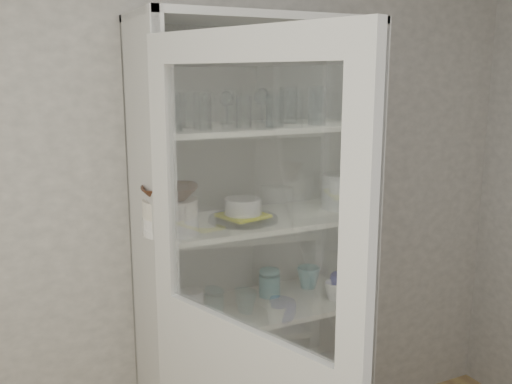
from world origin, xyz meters
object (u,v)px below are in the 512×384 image
mug_teal (309,277)px  white_canister (192,304)px  terracotta_bowl (170,192)px  teal_jar (270,283)px  goblet_1 (227,106)px  goblet_2 (262,104)px  white_ramekin (243,206)px  yellow_trivet (243,215)px  goblet_3 (318,101)px  mug_blue (343,285)px  grey_bowl_stack (337,191)px  goblet_0 (155,107)px  mug_white (334,291)px  glass_platter (243,219)px  measuring_cups (193,320)px  pantry_cabinet (250,283)px  tin_box (322,367)px  plate_stack_back (171,209)px  plate_stack_front (171,225)px  cream_bowl (170,207)px

mug_teal → white_canister: (-0.62, -0.07, 0.01)m
terracotta_bowl → teal_jar: bearing=15.6°
goblet_1 → goblet_2: goblet_2 is taller
white_canister → white_ramekin: bearing=-6.8°
yellow_trivet → mug_teal: bearing=13.8°
goblet_1 → yellow_trivet: bearing=-76.8°
goblet_3 → mug_blue: 0.86m
grey_bowl_stack → yellow_trivet: bearing=-178.4°
goblet_0 → mug_teal: goblet_0 is taller
goblet_2 → mug_white: size_ratio=1.80×
white_ramekin → glass_platter: bearing=0.0°
mug_white → measuring_cups: 0.67m
goblet_0 → teal_jar: (0.51, -0.01, -0.82)m
pantry_cabinet → goblet_1: pantry_cabinet is taller
mug_white → tin_box: bearing=79.0°
pantry_cabinet → measuring_cups: size_ratio=19.97×
plate_stack_back → tin_box: size_ratio=1.03×
pantry_cabinet → plate_stack_front: pantry_cabinet is taller
white_ramekin → teal_jar: (0.17, 0.09, -0.40)m
goblet_3 → tin_box: size_ratio=0.86×
tin_box → terracotta_bowl: bearing=-176.6°
plate_stack_front → grey_bowl_stack: (0.82, 0.07, 0.05)m
plate_stack_front → mug_blue: size_ratio=1.70×
mug_teal → mug_blue: bearing=-74.9°
pantry_cabinet → glass_platter: (-0.08, -0.09, 0.33)m
mug_white → measuring_cups: bearing=161.5°
plate_stack_front → terracotta_bowl: bearing=0.0°
terracotta_bowl → glass_platter: size_ratio=0.74×
goblet_1 → measuring_cups: (-0.23, -0.16, -0.85)m
goblet_2 → grey_bowl_stack: goblet_2 is taller
mug_blue → tin_box: bearing=159.3°
terracotta_bowl → mug_teal: size_ratio=1.97×
goblet_2 → plate_stack_back: goblet_2 is taller
terracotta_bowl → grey_bowl_stack: terracotta_bowl is taller
yellow_trivet → mug_blue: 0.61m
pantry_cabinet → white_ramekin: size_ratio=13.52×
goblet_2 → white_canister: size_ratio=1.38×
plate_stack_front → pantry_cabinet: bearing=19.5°
terracotta_bowl → measuring_cups: terracotta_bowl is taller
goblet_3 → mug_teal: bearing=-144.4°
cream_bowl → white_ramekin: cream_bowl is taller
pantry_cabinet → mug_teal: 0.31m
measuring_cups → white_canister: white_canister is taller
yellow_trivet → mug_teal: size_ratio=1.58×
plate_stack_front → mug_teal: (0.72, 0.15, -0.38)m
goblet_1 → teal_jar: size_ratio=1.28×
cream_bowl → goblet_2: bearing=17.7°
teal_jar → mug_teal: bearing=1.3°
pantry_cabinet → goblet_2: bearing=5.3°
plate_stack_front → terracotta_bowl: terracotta_bowl is taller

